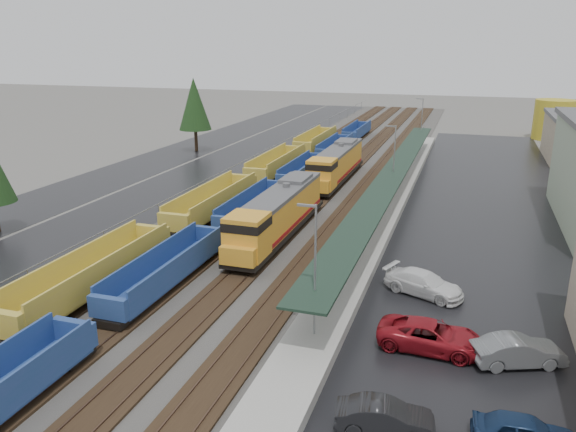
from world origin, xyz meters
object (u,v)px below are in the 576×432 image
Objects in this scene: well_string_blue at (255,207)px; parked_car_east_c at (424,284)px; parked_car_east_a at (385,417)px; parked_car_east_e at (518,351)px; storage_tank at (554,120)px; locomotive_lead at (277,215)px; locomotive_trail at (336,165)px; well_string_yellow at (164,233)px; parked_car_east_b at (431,336)px.

well_string_blue reaches higher than parked_car_east_c.
parked_car_east_e is (5.67, 7.26, 0.08)m from parked_car_east_a.
parked_car_east_c is at bearing 14.36° from parked_car_east_e.
parked_car_east_c is (-15.33, -70.58, -2.57)m from storage_tank.
storage_tank is 86.44m from parked_car_east_a.
well_string_blue is at bearing 75.56° from parked_car_east_c.
locomotive_lead is at bearing -113.73° from storage_tank.
storage_tank is (31.94, 58.39, 2.22)m from well_string_blue.
parked_car_east_c is (16.60, -12.19, -0.35)m from well_string_blue.
parked_car_east_a is (-15.69, -84.97, -2.65)m from storage_tank.
locomotive_trail reaches higher than parked_car_east_e.
storage_tank reaches higher than locomotive_trail.
locomotive_lead is 14.51m from parked_car_east_c.
parked_car_east_e reaches higher than parked_car_east_c.
parked_car_east_a is 14.39m from parked_car_east_c.
storage_tank is (27.94, 63.55, 1.08)m from locomotive_lead.
well_string_yellow is 19.10× the size of parked_car_east_b.
well_string_yellow is at bearing 47.26° from parked_car_east_e.
parked_car_east_e is at bearing -41.38° from well_string_blue.
locomotive_trail is at bearing 46.05° from parked_car_east_c.
parked_car_east_c is at bearing -29.15° from locomotive_lead.
locomotive_lead is 1.00× the size of locomotive_trail.
parked_car_east_b is at bearing -47.42° from well_string_blue.
parked_car_east_e is at bearing -89.52° from parked_car_east_b.
parked_car_east_e is at bearing -97.34° from storage_tank.
well_string_blue is 29.22m from parked_car_east_e.
storage_tank reaches higher than parked_car_east_b.
locomotive_lead reaches higher than parked_car_east_b.
well_string_yellow is 23.55m from parked_car_east_b.
well_string_yellow is 26.37m from parked_car_east_a.
parked_car_east_c reaches higher than parked_car_east_a.
locomotive_lead is 6.62m from well_string_blue.
locomotive_trail is 30.77m from parked_car_east_c.
parked_car_east_a is 0.90× the size of parked_car_east_e.
storage_tank reaches higher than parked_car_east_a.
storage_tank is (35.94, 68.08, 2.10)m from well_string_yellow.
well_string_yellow is 16.19× the size of storage_tank.
parked_car_east_b is (-14.36, -77.52, -2.55)m from storage_tank.
well_string_yellow reaches higher than parked_car_east_b.
storage_tank is 78.88m from parked_car_east_b.
parked_car_east_b is at bearing -150.21° from parked_car_east_c.
well_string_blue is at bearing 45.54° from parked_car_east_b.
well_string_yellow is at bearing 41.77° from parked_car_east_a.
parked_car_east_b is at bearing -45.82° from locomotive_lead.
locomotive_trail reaches higher than parked_car_east_c.
locomotive_lead reaches higher than well_string_blue.
well_string_blue is at bearing -104.17° from locomotive_trail.
well_string_blue is 19.61× the size of parked_car_east_b.
well_string_blue is 31.15m from parked_car_east_a.
locomotive_trail is at bearing 75.83° from well_string_blue.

